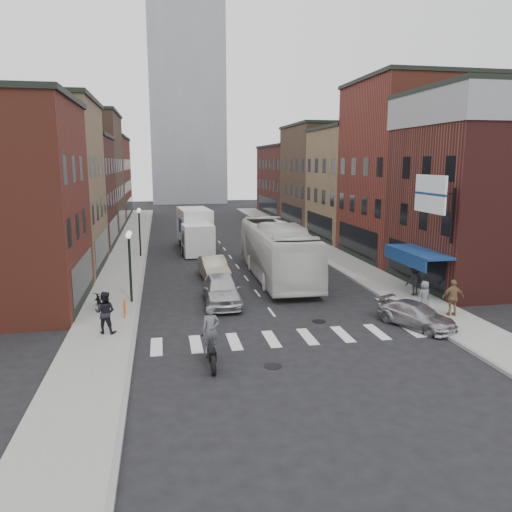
% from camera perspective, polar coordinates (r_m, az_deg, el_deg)
% --- Properties ---
extents(ground, '(160.00, 160.00, 0.00)m').
position_cam_1_polar(ground, '(25.81, 2.27, -7.07)').
color(ground, black).
rests_on(ground, ground).
extents(sidewalk_left, '(3.00, 74.00, 0.15)m').
position_cam_1_polar(sidewalk_left, '(46.68, -14.21, 0.76)').
color(sidewalk_left, gray).
rests_on(sidewalk_left, ground).
extents(sidewalk_right, '(3.00, 74.00, 0.15)m').
position_cam_1_polar(sidewalk_right, '(48.68, 6.18, 1.43)').
color(sidewalk_right, gray).
rests_on(sidewalk_right, ground).
extents(curb_left, '(0.20, 74.00, 0.16)m').
position_cam_1_polar(curb_left, '(46.62, -12.37, 0.73)').
color(curb_left, gray).
rests_on(curb_left, ground).
extents(curb_right, '(0.20, 74.00, 0.16)m').
position_cam_1_polar(curb_right, '(48.27, 4.47, 1.29)').
color(curb_right, gray).
rests_on(curb_right, ground).
extents(crosswalk_stripes, '(12.00, 2.20, 0.01)m').
position_cam_1_polar(crosswalk_stripes, '(23.06, 3.98, -9.30)').
color(crosswalk_stripes, silver).
rests_on(crosswalk_stripes, ground).
extents(bldg_left_mid_a, '(10.30, 10.20, 12.30)m').
position_cam_1_polar(bldg_left_mid_a, '(39.11, -24.90, 7.20)').
color(bldg_left_mid_a, '#9F7C58').
rests_on(bldg_left_mid_a, ground).
extents(bldg_left_mid_b, '(10.30, 10.20, 10.30)m').
position_cam_1_polar(bldg_left_mid_b, '(48.92, -22.02, 6.75)').
color(bldg_left_mid_b, '#481B19').
rests_on(bldg_left_mid_b, ground).
extents(bldg_left_far_a, '(10.30, 12.20, 13.30)m').
position_cam_1_polar(bldg_left_far_a, '(59.69, -20.11, 8.90)').
color(bldg_left_far_a, brown).
rests_on(bldg_left_far_a, ground).
extents(bldg_left_far_b, '(10.30, 16.20, 11.30)m').
position_cam_1_polar(bldg_left_far_b, '(73.56, -18.35, 8.45)').
color(bldg_left_far_b, maroon).
rests_on(bldg_left_far_b, ground).
extents(bldg_right_corner, '(10.30, 9.20, 12.30)m').
position_cam_1_polar(bldg_right_corner, '(35.15, 25.28, 6.88)').
color(bldg_right_corner, '#481B19').
rests_on(bldg_right_corner, ground).
extents(bldg_right_mid_a, '(10.30, 10.20, 14.30)m').
position_cam_1_polar(bldg_right_mid_a, '(43.17, 17.93, 9.24)').
color(bldg_right_mid_a, maroon).
rests_on(bldg_right_mid_a, ground).
extents(bldg_right_mid_b, '(10.30, 10.20, 11.30)m').
position_cam_1_polar(bldg_right_mid_b, '(52.21, 12.56, 8.02)').
color(bldg_right_mid_b, '#9F7C58').
rests_on(bldg_right_mid_b, ground).
extents(bldg_right_far_a, '(10.30, 12.20, 12.30)m').
position_cam_1_polar(bldg_right_far_a, '(62.45, 8.56, 9.01)').
color(bldg_right_far_a, brown).
rests_on(bldg_right_far_a, ground).
extents(bldg_right_far_b, '(10.30, 16.20, 10.30)m').
position_cam_1_polar(bldg_right_far_b, '(75.83, 5.01, 8.62)').
color(bldg_right_far_b, '#481B19').
rests_on(bldg_right_far_b, ground).
extents(awning_blue, '(1.80, 5.00, 0.78)m').
position_cam_1_polar(awning_blue, '(30.61, 17.71, 0.32)').
color(awning_blue, navy).
rests_on(awning_blue, ground).
extents(billboard_sign, '(1.52, 3.00, 3.70)m').
position_cam_1_polar(billboard_sign, '(28.31, 19.43, 6.57)').
color(billboard_sign, black).
rests_on(billboard_sign, ground).
extents(distant_tower, '(14.00, 14.00, 50.00)m').
position_cam_1_polar(distant_tower, '(103.51, -8.05, 20.14)').
color(distant_tower, '#9399A0').
rests_on(distant_tower, ground).
extents(streetlamp_near, '(0.32, 1.22, 4.11)m').
position_cam_1_polar(streetlamp_near, '(28.42, -14.26, 0.31)').
color(streetlamp_near, black).
rests_on(streetlamp_near, ground).
extents(streetlamp_far, '(0.32, 1.22, 4.11)m').
position_cam_1_polar(streetlamp_far, '(42.26, -13.20, 3.68)').
color(streetlamp_far, black).
rests_on(streetlamp_far, ground).
extents(bike_rack, '(0.08, 0.68, 0.80)m').
position_cam_1_polar(bike_rack, '(26.35, -14.79, -5.81)').
color(bike_rack, '#D8590C').
rests_on(bike_rack, sidewalk_left).
extents(box_truck, '(3.04, 8.65, 3.69)m').
position_cam_1_polar(box_truck, '(44.94, -6.93, 2.89)').
color(box_truck, silver).
rests_on(box_truck, ground).
extents(motorcycle_rider, '(0.68, 2.42, 2.46)m').
position_cam_1_polar(motorcycle_rider, '(19.62, -5.17, -9.39)').
color(motorcycle_rider, black).
rests_on(motorcycle_rider, ground).
extents(transit_bus, '(3.55, 13.61, 3.77)m').
position_cam_1_polar(transit_bus, '(34.22, 2.39, 0.61)').
color(transit_bus, silver).
rests_on(transit_bus, ground).
extents(sedan_left_near, '(2.15, 5.02, 1.69)m').
position_cam_1_polar(sedan_left_near, '(28.01, -3.96, -3.86)').
color(sedan_left_near, '#BCBCC1').
rests_on(sedan_left_near, ground).
extents(sedan_left_far, '(1.92, 4.74, 1.53)m').
position_cam_1_polar(sedan_left_far, '(34.02, -4.87, -1.40)').
color(sedan_left_far, '#ACA68C').
rests_on(sedan_left_far, ground).
extents(curb_car, '(3.21, 4.39, 1.18)m').
position_cam_1_polar(curb_car, '(25.48, 17.84, -6.45)').
color(curb_car, '#B0B0B5').
rests_on(curb_car, ground).
extents(parked_bicycle, '(0.98, 1.87, 0.94)m').
position_cam_1_polar(parked_bicycle, '(28.23, -17.53, -4.70)').
color(parked_bicycle, black).
rests_on(parked_bicycle, sidewalk_left).
extents(ped_left_solo, '(1.06, 0.77, 1.96)m').
position_cam_1_polar(ped_left_solo, '(23.88, -16.88, -6.18)').
color(ped_left_solo, black).
rests_on(ped_left_solo, sidewalk_left).
extents(ped_right_a, '(1.14, 0.57, 1.76)m').
position_cam_1_polar(ped_right_a, '(30.72, 17.71, -2.69)').
color(ped_right_a, black).
rests_on(ped_right_a, sidewalk_right).
extents(ped_right_b, '(1.20, 0.77, 1.89)m').
position_cam_1_polar(ped_right_b, '(27.31, 21.60, -4.45)').
color(ped_right_b, brown).
rests_on(ped_right_b, sidewalk_right).
extents(ped_right_c, '(0.88, 0.68, 1.59)m').
position_cam_1_polar(ped_right_c, '(27.76, 18.69, -4.33)').
color(ped_right_c, slate).
rests_on(ped_right_c, sidewalk_right).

